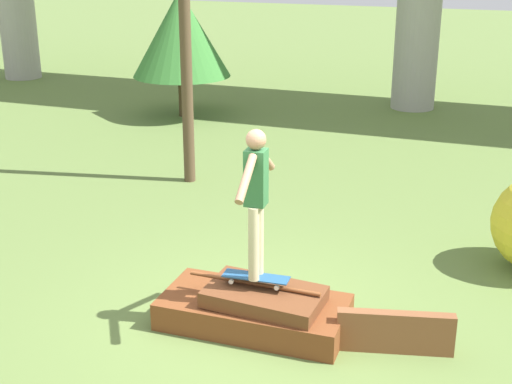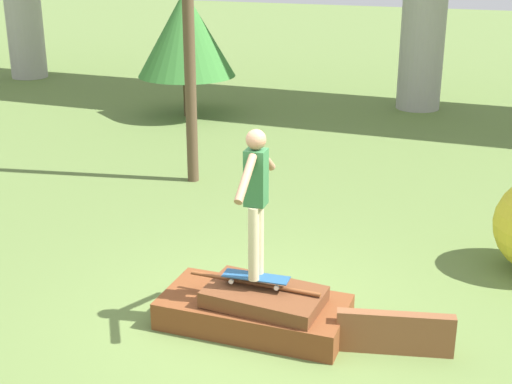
{
  "view_description": "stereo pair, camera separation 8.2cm",
  "coord_description": "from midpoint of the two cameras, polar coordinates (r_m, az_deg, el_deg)",
  "views": [
    {
      "loc": [
        2.5,
        -6.67,
        4.15
      ],
      "look_at": [
        0.04,
        -0.03,
        1.62
      ],
      "focal_mm": 50.0,
      "sensor_mm": 36.0,
      "label": 1
    },
    {
      "loc": [
        2.57,
        -6.64,
        4.15
      ],
      "look_at": [
        0.04,
        -0.03,
        1.62
      ],
      "focal_mm": 50.0,
      "sensor_mm": 36.0,
      "label": 2
    }
  ],
  "objects": [
    {
      "name": "ground_plane",
      "position": [
        8.24,
        -0.47,
        -10.55
      ],
      "size": [
        80.0,
        80.0,
        0.0
      ],
      "primitive_type": "plane",
      "color": "olive"
    },
    {
      "name": "scrap_plank_loose",
      "position": [
        7.78,
        10.77,
        -10.96
      ],
      "size": [
        1.22,
        0.42,
        0.46
      ],
      "color": "brown",
      "rests_on": "ground_plane"
    },
    {
      "name": "scrap_pile",
      "position": [
        8.12,
        -0.3,
        -9.33
      ],
      "size": [
        2.11,
        1.05,
        0.54
      ],
      "color": "brown",
      "rests_on": "ground_plane"
    },
    {
      "name": "skateboard",
      "position": [
        7.91,
        -0.3,
        -6.84
      ],
      "size": [
        0.75,
        0.26,
        0.09
      ],
      "color": "#23517F",
      "rests_on": "scrap_pile"
    },
    {
      "name": "skater",
      "position": [
        7.52,
        -0.31,
        -0.11
      ],
      "size": [
        0.23,
        1.24,
        1.67
      ],
      "color": "#C6B78E",
      "rests_on": "skateboard"
    },
    {
      "name": "tree_behind_left",
      "position": [
        17.43,
        -6.18,
        12.47
      ],
      "size": [
        2.36,
        2.36,
        3.01
      ],
      "color": "#4C3823",
      "rests_on": "ground_plane"
    }
  ]
}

